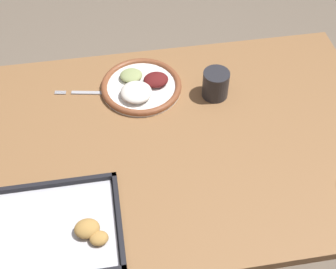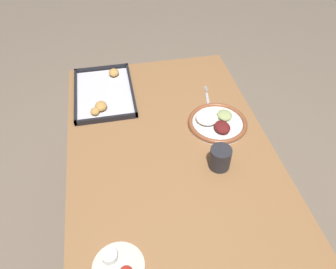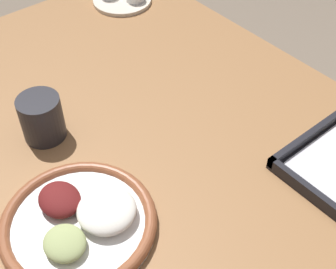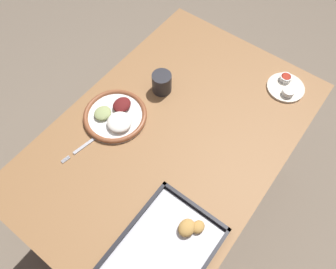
# 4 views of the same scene
# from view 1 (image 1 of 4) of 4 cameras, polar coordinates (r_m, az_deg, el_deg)

# --- Properties ---
(ground_plane) EXTENTS (8.00, 8.00, 0.00)m
(ground_plane) POSITION_cam_1_polar(r_m,az_deg,el_deg) (1.97, 0.61, -14.72)
(ground_plane) COLOR #7A6B59
(dining_table) EXTENTS (1.22, 0.81, 0.75)m
(dining_table) POSITION_cam_1_polar(r_m,az_deg,el_deg) (1.42, 0.82, -3.58)
(dining_table) COLOR olive
(dining_table) RESTS_ON ground_plane
(dinner_plate) EXTENTS (0.25, 0.25, 0.05)m
(dinner_plate) POSITION_cam_1_polar(r_m,az_deg,el_deg) (1.47, -3.29, 5.91)
(dinner_plate) COLOR white
(dinner_plate) RESTS_ON dining_table
(fork) EXTENTS (0.21, 0.05, 0.00)m
(fork) POSITION_cam_1_polar(r_m,az_deg,el_deg) (1.48, -9.27, 5.03)
(fork) COLOR #B2B2B7
(fork) RESTS_ON dining_table
(baking_tray) EXTENTS (0.41, 0.28, 0.04)m
(baking_tray) POSITION_cam_1_polar(r_m,az_deg,el_deg) (1.20, -15.32, -11.31)
(baking_tray) COLOR black
(baking_tray) RESTS_ON dining_table
(drinking_cup) EXTENTS (0.08, 0.08, 0.09)m
(drinking_cup) POSITION_cam_1_polar(r_m,az_deg,el_deg) (1.44, 5.82, 6.13)
(drinking_cup) COLOR #28282D
(drinking_cup) RESTS_ON dining_table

